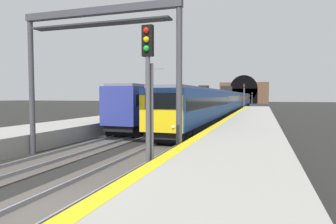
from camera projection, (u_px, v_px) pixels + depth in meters
ground_plane at (42, 213)px, 7.95m from camera, size 320.00×320.00×0.00m
platform_right at (207, 214)px, 6.54m from camera, size 112.00×4.56×1.04m
platform_right_edge_strip at (124, 183)px, 7.14m from camera, size 112.00×0.50×0.01m
track_main_line at (42, 211)px, 7.95m from camera, size 160.00×3.20×0.21m
train_main_approaching at (233, 101)px, 57.44m from camera, size 84.63×2.97×4.73m
train_adjacent_platform at (204, 101)px, 51.49m from camera, size 63.69×3.03×4.96m
railway_signal_near at (148, 90)px, 10.10m from camera, size 0.39×0.38×5.55m
railway_signal_mid at (244, 95)px, 60.27m from camera, size 0.39×0.38×5.67m
railway_signal_far at (252, 97)px, 103.55m from camera, size 0.39×0.38×4.50m
overhead_signal_gantry at (98, 46)px, 14.47m from camera, size 0.70×8.54×7.46m
tunnel_portal at (244, 93)px, 122.46m from camera, size 3.10×19.79×11.69m
catenary_mast_near at (153, 90)px, 47.62m from camera, size 0.22×2.12×8.08m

